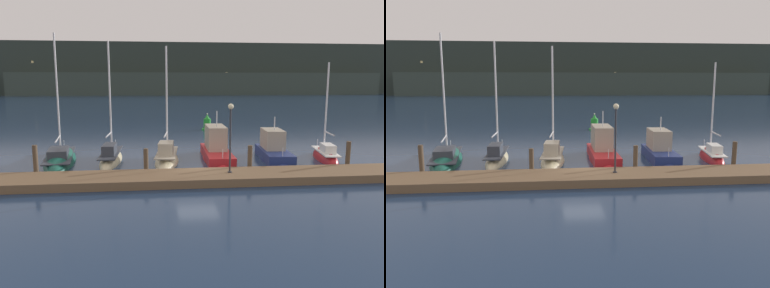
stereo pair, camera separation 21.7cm
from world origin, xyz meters
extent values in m
plane|color=#192D4C|center=(0.00, 0.00, 0.00)|extent=(400.00, 400.00, 0.00)
cube|color=brown|center=(0.00, -1.95, 0.23)|extent=(25.61, 2.80, 0.45)
cylinder|color=#4C3D2D|center=(-9.36, -0.30, 0.97)|extent=(0.28, 0.28, 1.93)
cylinder|color=#4C3D2D|center=(-3.12, -0.30, 0.81)|extent=(0.28, 0.28, 1.61)
cylinder|color=#4C3D2D|center=(3.12, -0.30, 0.84)|extent=(0.28, 0.28, 1.68)
cylinder|color=#4C3D2D|center=(9.36, -0.30, 0.91)|extent=(0.28, 0.28, 1.83)
ellipsoid|color=#195647|center=(-9.09, 4.23, 0.00)|extent=(3.11, 7.87, 1.70)
cube|color=#333842|center=(-9.09, 4.23, 0.46)|extent=(2.61, 6.61, 0.08)
cube|color=#333842|center=(-8.96, 3.32, 0.79)|extent=(1.56, 2.60, 0.58)
cylinder|color=silver|center=(-9.18, 4.83, 4.59)|extent=(0.12, 0.12, 8.26)
cylinder|color=silver|center=(-8.96, 3.31, 1.73)|extent=(0.52, 3.06, 0.09)
cylinder|color=silver|center=(-9.59, 7.71, 0.71)|extent=(0.04, 0.04, 0.50)
ellipsoid|color=beige|center=(-5.60, 3.96, 0.00)|extent=(1.51, 5.97, 1.30)
cube|color=#333842|center=(-5.60, 3.96, 0.60)|extent=(1.27, 5.02, 0.08)
cube|color=#333842|center=(-5.61, 3.25, 0.98)|extent=(0.86, 1.92, 0.67)
cylinder|color=silver|center=(-5.58, 4.44, 4.39)|extent=(0.12, 0.12, 7.57)
cylinder|color=silver|center=(-5.62, 3.16, 1.98)|extent=(0.16, 2.55, 0.09)
cylinder|color=silver|center=(-5.52, 6.69, 0.85)|extent=(0.04, 0.04, 0.50)
ellipsoid|color=beige|center=(-1.76, 3.22, 0.00)|extent=(2.15, 5.56, 1.26)
cube|color=#A39984|center=(-1.76, 3.22, 0.67)|extent=(1.80, 4.67, 0.08)
cube|color=#A39984|center=(-1.83, 2.57, 1.11)|extent=(1.12, 1.83, 0.80)
cylinder|color=silver|center=(-1.71, 3.65, 4.24)|extent=(0.12, 0.12, 7.13)
cylinder|color=silver|center=(-1.85, 2.37, 2.06)|extent=(0.37, 2.57, 0.09)
cylinder|color=silver|center=(-1.49, 5.70, 0.92)|extent=(0.04, 0.04, 0.50)
ellipsoid|color=red|center=(1.80, 3.81, 0.00)|extent=(2.17, 6.86, 1.20)
cube|color=red|center=(1.80, 3.81, 0.33)|extent=(2.00, 6.18, 0.67)
cube|color=#A39984|center=(1.83, 4.49, 1.50)|extent=(1.42, 3.04, 1.66)
cube|color=black|center=(1.88, 5.85, 1.74)|extent=(1.16, 0.35, 0.73)
cylinder|color=silver|center=(1.81, 3.95, 2.88)|extent=(0.07, 0.07, 1.11)
cylinder|color=silver|center=(1.69, 0.96, 0.97)|extent=(0.04, 0.04, 0.60)
ellipsoid|color=navy|center=(5.81, 3.27, 0.00)|extent=(2.45, 5.90, 1.21)
cube|color=navy|center=(5.81, 3.27, 0.36)|extent=(2.25, 5.32, 0.72)
cube|color=#A39984|center=(5.86, 3.84, 1.40)|extent=(1.54, 2.64, 1.36)
cube|color=black|center=(5.97, 4.99, 1.61)|extent=(1.17, 0.37, 0.61)
cylinder|color=silver|center=(5.82, 3.39, 2.56)|extent=(0.07, 0.07, 0.95)
cylinder|color=silver|center=(5.59, 0.87, 1.02)|extent=(0.04, 0.04, 0.60)
ellipsoid|color=red|center=(9.48, 2.98, 0.00)|extent=(2.18, 5.16, 1.57)
cube|color=silver|center=(9.48, 2.98, 0.59)|extent=(1.83, 4.34, 0.08)
cube|color=silver|center=(9.36, 2.39, 0.91)|extent=(1.04, 1.72, 0.56)
cylinder|color=silver|center=(9.55, 3.38, 3.69)|extent=(0.12, 0.12, 6.20)
cylinder|color=silver|center=(9.34, 2.28, 1.96)|extent=(0.52, 2.21, 0.09)
cylinder|color=silver|center=(9.92, 5.25, 0.84)|extent=(0.04, 0.04, 0.50)
cylinder|color=green|center=(3.54, 20.14, 0.08)|extent=(1.26, 1.26, 0.16)
cylinder|color=green|center=(3.54, 20.14, 0.71)|extent=(0.84, 0.84, 1.10)
cone|color=green|center=(3.54, 20.14, 1.51)|extent=(0.59, 0.59, 0.50)
sphere|color=#F9EAB7|center=(3.54, 20.14, 1.81)|extent=(0.16, 0.16, 0.16)
cylinder|color=#2D2D33|center=(1.56, -1.88, 0.48)|extent=(0.24, 0.24, 0.06)
cylinder|color=#2D2D33|center=(1.56, -1.88, 2.26)|extent=(0.10, 0.10, 3.49)
sphere|color=#F9EAB7|center=(1.56, -1.88, 4.14)|extent=(0.32, 0.32, 0.32)
cube|color=#28332D|center=(0.00, 136.06, 10.25)|extent=(240.00, 16.00, 20.50)
cube|color=#333F39|center=(16.27, 126.06, 4.31)|extent=(144.00, 10.00, 8.62)
cube|color=#F4DB8C|center=(4.63, 128.01, 2.43)|extent=(0.80, 0.10, 0.80)
cube|color=#F4DB8C|center=(-39.50, 128.01, 4.41)|extent=(0.80, 0.10, 0.80)
cube|color=#F4DB8C|center=(-47.34, 128.01, 12.59)|extent=(0.80, 0.10, 0.80)
cube|color=#F4DB8C|center=(9.10, 128.01, 8.29)|extent=(0.80, 0.10, 0.80)
cube|color=#F4DB8C|center=(27.26, 128.01, 8.55)|extent=(0.80, 0.10, 0.80)
cube|color=#F4DB8C|center=(-0.68, 128.01, 1.10)|extent=(0.80, 0.10, 0.80)
cube|color=#F4DB8C|center=(25.27, 128.01, 5.34)|extent=(0.80, 0.10, 0.80)
cube|color=#F4DB8C|center=(-25.07, 128.01, 5.84)|extent=(0.80, 0.10, 0.80)
cube|color=#F4DB8C|center=(-26.15, 128.01, 1.37)|extent=(0.80, 0.10, 0.80)
cube|color=#F4DB8C|center=(58.39, 128.01, 6.45)|extent=(0.80, 0.10, 0.80)
camera|label=1|loc=(-2.72, -21.93, 5.52)|focal=35.00mm
camera|label=2|loc=(-2.51, -21.95, 5.52)|focal=35.00mm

